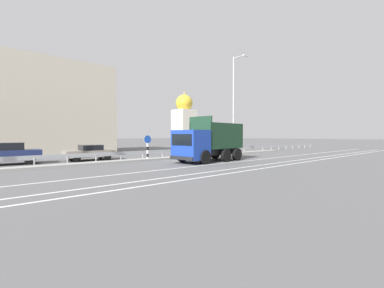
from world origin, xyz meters
name	(u,v)px	position (x,y,z in m)	size (l,w,h in m)	color
ground_plane	(182,160)	(0.00, 0.00, 0.00)	(320.00, 320.00, 0.00)	#565659
lane_strip_0	(226,163)	(1.15, -3.99, 0.00)	(63.52, 0.16, 0.01)	silver
lane_strip_1	(254,166)	(1.15, -6.58, 0.00)	(63.52, 0.16, 0.01)	silver
lane_strip_2	(269,167)	(1.15, -7.71, 0.00)	(63.52, 0.16, 0.01)	silver
median_island	(170,158)	(0.00, 1.71, 0.09)	(34.94, 1.10, 0.18)	gray
median_guardrail	(162,152)	(0.00, 2.98, 0.57)	(63.52, 0.09, 0.78)	#9EA0A5
dump_truck	(203,146)	(0.32, -2.25, 1.31)	(6.59, 3.10, 3.64)	#19389E
median_road_sign	(148,147)	(-2.39, 1.71, 1.14)	(0.73, 0.16, 2.17)	white
street_lamp_1	(234,102)	(8.70, 1.43, 5.90)	(0.70, 1.81, 10.91)	#ADADB2
parked_car_2	(7,154)	(-11.70, 5.73, 0.80)	(4.43, 2.27, 1.61)	navy
parked_car_3	(90,152)	(-6.00, 5.19, 0.68)	(4.10, 2.22, 1.33)	gray
church_tower	(184,121)	(17.48, 20.84, 4.83)	(3.60, 3.60, 10.83)	silver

